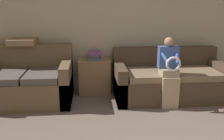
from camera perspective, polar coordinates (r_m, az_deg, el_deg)
wall_back at (r=4.80m, az=3.15°, el=10.66°), size 7.44×0.06×2.55m
couch_main at (r=4.59m, az=12.84°, el=-2.30°), size 1.95×0.95×0.85m
couch_side at (r=4.50m, az=-18.68°, el=-2.75°), size 1.48×0.96×0.94m
child_left_seated at (r=4.09m, az=12.95°, el=0.01°), size 0.32×0.36×1.12m
side_shelf at (r=4.67m, az=-4.04°, el=-1.28°), size 0.60×0.41×0.64m
book_stack at (r=4.57m, az=-4.13°, el=3.37°), size 0.23×0.31×0.15m
throw_pillow at (r=4.69m, az=-19.72°, el=6.18°), size 0.45×0.45×0.10m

